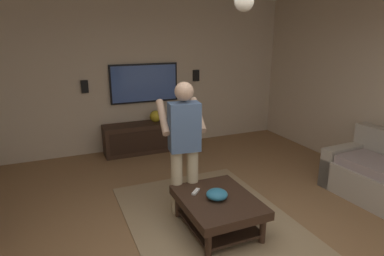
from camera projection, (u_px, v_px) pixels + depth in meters
name	position (u px, v px, depth m)	size (l,w,h in m)	color
ground_plane	(216.00, 254.00, 3.35)	(8.41, 8.41, 0.00)	olive
wall_back_tv	(130.00, 75.00, 6.09)	(0.10, 6.44, 2.82)	#C6B299
area_rug	(209.00, 220.00, 3.95)	(2.52, 1.86, 0.01)	#9E8460
coffee_table	(218.00, 206.00, 3.69)	(1.00, 0.80, 0.40)	#332116
media_console	(150.00, 137.00, 6.20)	(0.45, 1.70, 0.55)	#332116
tv	(144.00, 83.00, 6.14)	(0.05, 1.29, 0.72)	black
person_standing	(184.00, 141.00, 3.90)	(0.58, 0.59, 1.64)	#C6B793
bowl	(217.00, 194.00, 3.62)	(0.24, 0.24, 0.11)	teal
remote_white	(196.00, 192.00, 3.77)	(0.15, 0.04, 0.02)	white
vase_round	(156.00, 116.00, 6.16)	(0.22, 0.22, 0.22)	gold
wall_speaker_left	(196.00, 76.00, 6.52)	(0.06, 0.12, 0.22)	black
wall_speaker_right	(85.00, 87.00, 5.74)	(0.06, 0.12, 0.22)	black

